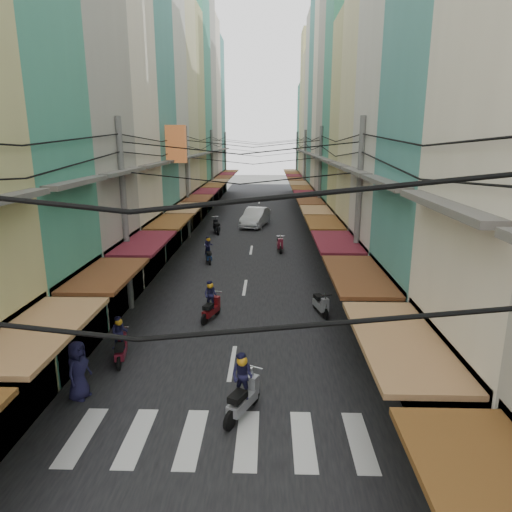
% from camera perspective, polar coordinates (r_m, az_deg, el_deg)
% --- Properties ---
extents(ground, '(160.00, 160.00, 0.00)m').
position_cam_1_polar(ground, '(17.53, -2.46, -10.21)').
color(ground, '#60605B').
rests_on(ground, ground).
extents(road, '(10.00, 80.00, 0.02)m').
position_cam_1_polar(road, '(36.64, -0.23, 2.96)').
color(road, black).
rests_on(road, ground).
extents(sidewalk_left, '(3.00, 80.00, 0.06)m').
position_cam_1_polar(sidewalk_left, '(37.42, -10.24, 3.01)').
color(sidewalk_left, gray).
rests_on(sidewalk_left, ground).
extents(sidewalk_right, '(3.00, 80.00, 0.06)m').
position_cam_1_polar(sidewalk_right, '(37.00, 9.90, 2.89)').
color(sidewalk_right, gray).
rests_on(sidewalk_right, ground).
extents(crosswalk, '(7.55, 2.40, 0.01)m').
position_cam_1_polar(crosswalk, '(12.35, -4.60, -21.79)').
color(crosswalk, silver).
rests_on(crosswalk, ground).
extents(building_row_left, '(7.80, 67.67, 23.70)m').
position_cam_1_polar(building_row_left, '(33.80, -14.73, 18.19)').
color(building_row_left, beige).
rests_on(building_row_left, ground).
extents(building_row_right, '(7.80, 68.98, 22.59)m').
position_cam_1_polar(building_row_right, '(33.09, 14.06, 17.68)').
color(building_row_right, teal).
rests_on(building_row_right, ground).
extents(utility_poles, '(10.20, 66.13, 8.20)m').
position_cam_1_polar(utility_poles, '(30.93, -0.56, 13.12)').
color(utility_poles, slate).
rests_on(utility_poles, ground).
extents(white_car, '(5.90, 3.30, 1.97)m').
position_cam_1_polar(white_car, '(39.35, -0.06, 3.75)').
color(white_car, silver).
rests_on(white_car, ground).
extents(bicycle, '(1.60, 0.91, 1.04)m').
position_cam_1_polar(bicycle, '(15.43, 18.22, -14.64)').
color(bicycle, black).
rests_on(bicycle, ground).
extents(moving_scooters, '(7.56, 26.47, 1.84)m').
position_cam_1_polar(moving_scooters, '(21.91, -3.84, -3.66)').
color(moving_scooters, black).
rests_on(moving_scooters, ground).
extents(parked_scooters, '(13.35, 12.28, 1.00)m').
position_cam_1_polar(parked_scooters, '(14.41, 14.85, -14.48)').
color(parked_scooters, black).
rests_on(parked_scooters, ground).
extents(pedestrians, '(12.94, 19.77, 2.26)m').
position_cam_1_polar(pedestrians, '(20.37, -13.73, -3.98)').
color(pedestrians, '#271F2A').
rests_on(pedestrians, ground).
extents(market_umbrella, '(2.06, 2.06, 2.17)m').
position_cam_1_polar(market_umbrella, '(13.64, 22.02, -9.99)').
color(market_umbrella, '#B2B2B7').
rests_on(market_umbrella, ground).
extents(traffic_sign, '(0.10, 0.58, 2.64)m').
position_cam_1_polar(traffic_sign, '(16.11, 14.47, -5.67)').
color(traffic_sign, slate).
rests_on(traffic_sign, ground).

